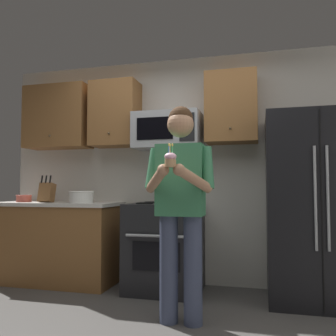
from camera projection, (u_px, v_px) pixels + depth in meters
name	position (u px, v px, depth m)	size (l,w,h in m)	color
wall_back	(186.00, 170.00, 4.21)	(4.40, 0.10, 2.60)	beige
oven_range	(165.00, 247.00, 3.82)	(0.76, 0.70, 0.93)	black
microwave	(168.00, 131.00, 4.00)	(0.74, 0.41, 0.40)	#9EA0A5
refrigerator	(316.00, 207.00, 3.43)	(0.90, 0.75, 1.80)	black
cabinet_row_upper	(121.00, 114.00, 4.21)	(2.78, 0.36, 0.76)	brown
counter_left	(57.00, 242.00, 4.17)	(1.44, 0.66, 0.92)	brown
knife_block	(47.00, 192.00, 4.18)	(0.16, 0.15, 0.32)	brown
bowl_large_white	(81.00, 197.00, 4.07)	(0.28, 0.28, 0.13)	white
bowl_small_colored	(24.00, 198.00, 4.26)	(0.18, 0.18, 0.08)	#B24C3F
person	(180.00, 199.00, 2.92)	(0.60, 0.48, 1.76)	#383F59
cupcake	(170.00, 159.00, 2.62)	(0.09, 0.09, 0.17)	#A87F56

